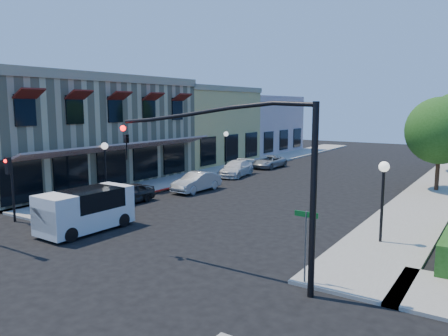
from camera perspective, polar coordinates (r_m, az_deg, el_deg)
The scene contains 20 objects.
ground at distance 17.70m, azimuth -16.14°, elevation -11.56°, with size 120.00×120.00×0.00m, color black.
sidewalk_left at distance 43.82m, azimuth 3.56°, elevation 0.53°, with size 3.50×50.00×0.12m, color gray.
sidewalk_right at distance 38.36m, azimuth 26.87°, elevation -1.44°, with size 3.50×50.00×0.12m, color gray.
curb_red_strip at distance 27.80m, azimuth -12.89°, elevation -4.24°, with size 0.25×10.00×0.06m, color maroon.
corner_brick_building at distance 35.68m, azimuth -19.17°, elevation 4.72°, with size 11.77×18.20×8.10m.
yellow_stucco_building at distance 46.40m, azimuth -4.31°, elevation 5.59°, with size 10.00×12.00×7.60m, color #D4BC5F.
pink_stucco_building at distance 56.38m, azimuth 3.20°, elevation 5.75°, with size 10.00×12.00×7.00m, color beige.
street_tree_a at distance 32.99m, azimuth 26.41°, elevation 4.40°, with size 4.56×4.56×6.48m.
signal_mast_arm at distance 14.15m, azimuth 3.62°, elevation 0.89°, with size 8.01×0.39×6.00m.
secondary_signal at distance 24.34m, azimuth -26.16°, elevation -1.08°, with size 0.28×0.42×3.32m.
street_name_sign at distance 14.56m, azimuth 10.62°, elevation -8.65°, with size 0.80×0.06×2.50m.
lamppost_left_near at distance 28.53m, azimuth -15.29°, elevation 1.56°, with size 0.44×0.44×3.57m.
lamppost_left_far at distance 39.16m, azimuth 0.26°, elevation 3.57°, with size 0.44×0.44×3.57m.
lamppost_right_near at distance 19.45m, azimuth 20.10°, elevation -1.63°, with size 0.44×0.44×3.57m.
lamppost_right_far at distance 35.11m, azimuth 26.18°, elevation 2.20°, with size 0.44×0.44×3.57m.
white_van at distance 21.52m, azimuth -17.74°, elevation -4.97°, with size 2.06×4.46×1.95m.
parked_car_a at distance 26.95m, azimuth -12.42°, elevation -3.30°, with size 1.44×3.57×1.22m, color black.
parked_car_b at distance 30.14m, azimuth -3.61°, elevation -1.82°, with size 1.39×3.99×1.32m, color #A8ACAE.
parked_car_c at distance 36.49m, azimuth 1.57°, elevation -0.07°, with size 1.82×4.47×1.30m, color silver.
parked_car_d at distance 41.67m, azimuth 5.92°, elevation 0.82°, with size 1.92×4.16×1.15m, color #999C9D.
Camera 1 is at (12.81, -10.70, 5.88)m, focal length 35.00 mm.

